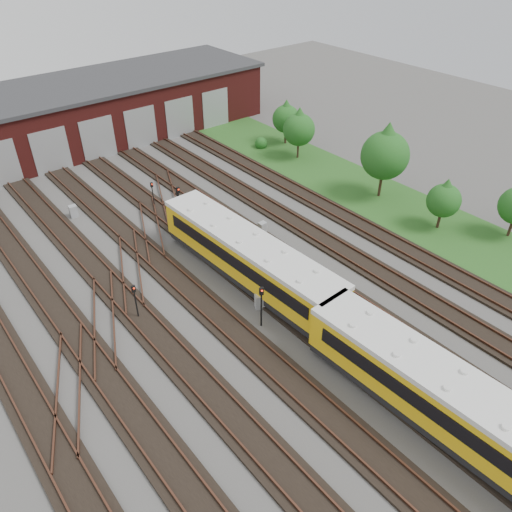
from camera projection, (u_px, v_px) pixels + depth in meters
ground at (299, 352)px, 30.36m from camera, size 120.00×120.00×0.00m
track_network at (290, 347)px, 30.58m from camera, size 30.40×70.00×0.33m
maintenance_shed at (47, 120)px, 53.78m from camera, size 51.00×12.50×6.35m
grass_verge at (374, 196)px, 46.45m from camera, size 8.00×55.00×0.05m
metro_train at (448, 403)px, 24.79m from camera, size 3.54×48.38×3.37m
signal_mast_0 at (135, 298)px, 31.86m from camera, size 0.24×0.23×2.72m
signal_mast_1 at (261, 302)px, 31.14m from camera, size 0.31×0.30×3.13m
signal_mast_2 at (152, 191)px, 44.01m from camera, size 0.22×0.21×2.42m
signal_mast_3 at (179, 199)px, 41.80m from camera, size 0.29×0.28×3.18m
relay_cabinet_1 at (73, 211)px, 43.18m from camera, size 0.70×0.60×1.08m
relay_cabinet_2 at (260, 301)px, 33.45m from camera, size 0.78×0.73×1.04m
relay_cabinet_3 at (236, 233)px, 40.44m from camera, size 0.72×0.64×1.02m
relay_cabinet_4 at (262, 228)px, 41.00m from camera, size 0.63×0.53×1.04m
tree_0 at (299, 126)px, 51.49m from camera, size 3.34×3.34×5.53m
tree_1 at (286, 116)px, 54.88m from camera, size 3.04×3.04×5.04m
tree_2 at (386, 150)px, 43.92m from camera, size 4.31×4.31×7.14m
tree_3 at (445, 197)px, 40.31m from camera, size 2.76×2.76×4.58m
bush_1 at (261, 142)px, 55.43m from camera, size 1.37×1.37×1.37m
bush_2 at (215, 118)px, 61.67m from camera, size 1.33×1.33×1.33m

